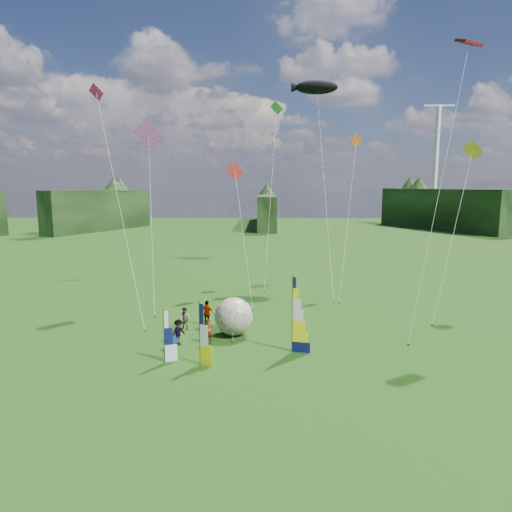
{
  "coord_description": "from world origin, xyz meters",
  "views": [
    {
      "loc": [
        -0.51,
        -22.36,
        9.64
      ],
      "look_at": [
        -1.0,
        4.0,
        5.5
      ],
      "focal_mm": 32.0,
      "sensor_mm": 36.0,
      "label": 1
    }
  ],
  "objects_px": {
    "spectator_b": "(185,319)",
    "camp_chair": "(173,346)",
    "side_banner_left": "(200,334)",
    "bol_inflatable": "(234,316)",
    "side_banner_far": "(164,337)",
    "kite_whale": "(324,172)",
    "feather_banner_main": "(292,315)",
    "spectator_d": "(207,313)",
    "spectator_a": "(209,332)",
    "spectator_c": "(179,332)"
  },
  "relations": [
    {
      "from": "side_banner_left",
      "to": "spectator_c",
      "type": "bearing_deg",
      "value": 143.73
    },
    {
      "from": "spectator_a",
      "to": "camp_chair",
      "type": "height_order",
      "value": "spectator_a"
    },
    {
      "from": "bol_inflatable",
      "to": "camp_chair",
      "type": "distance_m",
      "value": 4.79
    },
    {
      "from": "spectator_a",
      "to": "spectator_b",
      "type": "relative_size",
      "value": 0.99
    },
    {
      "from": "side_banner_far",
      "to": "side_banner_left",
      "type": "bearing_deg",
      "value": -22.67
    },
    {
      "from": "side_banner_left",
      "to": "bol_inflatable",
      "type": "relative_size",
      "value": 1.37
    },
    {
      "from": "side_banner_far",
      "to": "bol_inflatable",
      "type": "relative_size",
      "value": 1.18
    },
    {
      "from": "spectator_d",
      "to": "side_banner_left",
      "type": "bearing_deg",
      "value": 115.85
    },
    {
      "from": "side_banner_left",
      "to": "spectator_d",
      "type": "xyz_separation_m",
      "value": [
        -0.46,
        6.82,
        -0.81
      ]
    },
    {
      "from": "side_banner_left",
      "to": "spectator_c",
      "type": "height_order",
      "value": "side_banner_left"
    },
    {
      "from": "spectator_b",
      "to": "spectator_c",
      "type": "relative_size",
      "value": 0.96
    },
    {
      "from": "spectator_b",
      "to": "side_banner_left",
      "type": "bearing_deg",
      "value": -48.73
    },
    {
      "from": "bol_inflatable",
      "to": "feather_banner_main",
      "type": "bearing_deg",
      "value": -39.69
    },
    {
      "from": "spectator_b",
      "to": "kite_whale",
      "type": "distance_m",
      "value": 20.12
    },
    {
      "from": "feather_banner_main",
      "to": "kite_whale",
      "type": "relative_size",
      "value": 0.21
    },
    {
      "from": "side_banner_far",
      "to": "spectator_b",
      "type": "bearing_deg",
      "value": 73.36
    },
    {
      "from": "side_banner_far",
      "to": "spectator_b",
      "type": "relative_size",
      "value": 1.9
    },
    {
      "from": "spectator_d",
      "to": "kite_whale",
      "type": "distance_m",
      "value": 18.7
    },
    {
      "from": "spectator_b",
      "to": "kite_whale",
      "type": "height_order",
      "value": "kite_whale"
    },
    {
      "from": "kite_whale",
      "to": "bol_inflatable",
      "type": "bearing_deg",
      "value": -106.22
    },
    {
      "from": "bol_inflatable",
      "to": "kite_whale",
      "type": "xyz_separation_m",
      "value": [
        7.51,
        14.64,
        9.55
      ]
    },
    {
      "from": "feather_banner_main",
      "to": "spectator_a",
      "type": "distance_m",
      "value": 5.37
    },
    {
      "from": "side_banner_far",
      "to": "camp_chair",
      "type": "distance_m",
      "value": 1.6
    },
    {
      "from": "bol_inflatable",
      "to": "kite_whale",
      "type": "bearing_deg",
      "value": 62.85
    },
    {
      "from": "feather_banner_main",
      "to": "bol_inflatable",
      "type": "relative_size",
      "value": 1.8
    },
    {
      "from": "side_banner_far",
      "to": "camp_chair",
      "type": "xyz_separation_m",
      "value": [
        0.18,
        1.26,
        -0.97
      ]
    },
    {
      "from": "bol_inflatable",
      "to": "spectator_a",
      "type": "height_order",
      "value": "bol_inflatable"
    },
    {
      "from": "spectator_c",
      "to": "camp_chair",
      "type": "bearing_deg",
      "value": -149.93
    },
    {
      "from": "spectator_b",
      "to": "camp_chair",
      "type": "height_order",
      "value": "spectator_b"
    },
    {
      "from": "side_banner_left",
      "to": "bol_inflatable",
      "type": "xyz_separation_m",
      "value": [
        1.49,
        4.93,
        -0.46
      ]
    },
    {
      "from": "feather_banner_main",
      "to": "camp_chair",
      "type": "distance_m",
      "value": 7.1
    },
    {
      "from": "spectator_a",
      "to": "kite_whale",
      "type": "bearing_deg",
      "value": 39.22
    },
    {
      "from": "side_banner_left",
      "to": "bol_inflatable",
      "type": "distance_m",
      "value": 5.17
    },
    {
      "from": "spectator_d",
      "to": "kite_whale",
      "type": "height_order",
      "value": "kite_whale"
    },
    {
      "from": "side_banner_left",
      "to": "kite_whale",
      "type": "height_order",
      "value": "kite_whale"
    },
    {
      "from": "spectator_d",
      "to": "kite_whale",
      "type": "xyz_separation_m",
      "value": [
        9.46,
        12.74,
        9.9
      ]
    },
    {
      "from": "side_banner_left",
      "to": "spectator_b",
      "type": "distance_m",
      "value": 6.24
    },
    {
      "from": "side_banner_left",
      "to": "spectator_a",
      "type": "xyz_separation_m",
      "value": [
        0.08,
        3.24,
        -0.94
      ]
    },
    {
      "from": "feather_banner_main",
      "to": "spectator_d",
      "type": "distance_m",
      "value": 7.49
    },
    {
      "from": "side_banner_left",
      "to": "spectator_a",
      "type": "relative_size",
      "value": 2.24
    },
    {
      "from": "kite_whale",
      "to": "spectator_b",
      "type": "bearing_deg",
      "value": -117.48
    },
    {
      "from": "spectator_c",
      "to": "kite_whale",
      "type": "height_order",
      "value": "kite_whale"
    },
    {
      "from": "spectator_d",
      "to": "camp_chair",
      "type": "xyz_separation_m",
      "value": [
        -1.33,
        -5.3,
        -0.41
      ]
    },
    {
      "from": "bol_inflatable",
      "to": "spectator_d",
      "type": "relative_size",
      "value": 1.39
    },
    {
      "from": "side_banner_left",
      "to": "side_banner_far",
      "type": "xyz_separation_m",
      "value": [
        -1.98,
        0.26,
        -0.24
      ]
    },
    {
      "from": "side_banner_left",
      "to": "camp_chair",
      "type": "relative_size",
      "value": 3.5
    },
    {
      "from": "feather_banner_main",
      "to": "spectator_b",
      "type": "height_order",
      "value": "feather_banner_main"
    },
    {
      "from": "feather_banner_main",
      "to": "spectator_d",
      "type": "relative_size",
      "value": 2.5
    },
    {
      "from": "side_banner_far",
      "to": "camp_chair",
      "type": "bearing_deg",
      "value": 66.49
    },
    {
      "from": "bol_inflatable",
      "to": "spectator_b",
      "type": "distance_m",
      "value": 3.5
    }
  ]
}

